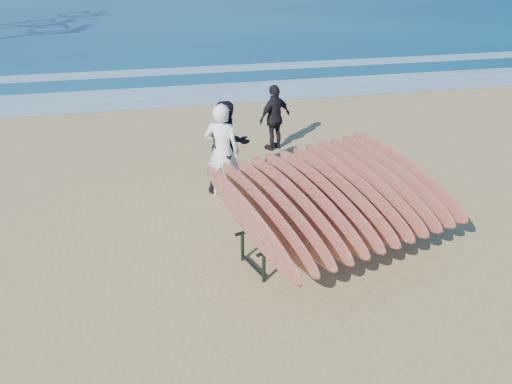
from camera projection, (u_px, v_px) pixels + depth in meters
ground at (267, 270)px, 7.66m from camera, size 120.00×120.00×0.00m
foam_near at (196, 95)px, 16.38m from camera, size 160.00×160.00×0.00m
foam_far at (187, 71)px, 19.43m from camera, size 160.00×160.00×0.00m
surfboard_rack at (334, 196)px, 7.90m from camera, size 3.90×3.71×1.47m
person_white at (222, 151)px, 9.50m from camera, size 0.81×0.71×1.87m
person_dark_a at (228, 148)px, 9.71m from camera, size 1.05×0.92×1.84m
person_dark_b at (275, 118)px, 11.79m from camera, size 0.99×0.78×1.57m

